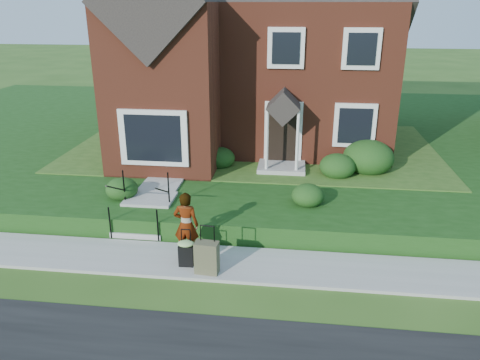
% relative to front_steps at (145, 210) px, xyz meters
% --- Properties ---
extents(ground, '(120.00, 120.00, 0.00)m').
position_rel_front_steps_xyz_m(ground, '(2.50, -1.84, -0.47)').
color(ground, '#2D5119').
rests_on(ground, ground).
extents(sidewalk, '(60.00, 1.60, 0.08)m').
position_rel_front_steps_xyz_m(sidewalk, '(2.50, -1.84, -0.43)').
color(sidewalk, '#9E9B93').
rests_on(sidewalk, ground).
extents(terrace, '(44.00, 20.00, 0.60)m').
position_rel_front_steps_xyz_m(terrace, '(6.50, 9.06, -0.17)').
color(terrace, '#183E11').
rests_on(terrace, ground).
extents(walkway, '(1.20, 6.00, 0.06)m').
position_rel_front_steps_xyz_m(walkway, '(0.00, 3.16, 0.16)').
color(walkway, '#9E9B93').
rests_on(walkway, terrace).
extents(main_house, '(10.40, 10.20, 9.40)m').
position_rel_front_steps_xyz_m(main_house, '(2.29, 7.76, 4.79)').
color(main_house, brown).
rests_on(main_house, terrace).
extents(front_steps, '(1.40, 2.02, 1.50)m').
position_rel_front_steps_xyz_m(front_steps, '(0.00, 0.00, 0.00)').
color(front_steps, '#9E9B93').
rests_on(front_steps, ground).
extents(foundation_shrubs, '(9.78, 4.58, 1.19)m').
position_rel_front_steps_xyz_m(foundation_shrubs, '(3.44, 3.19, 0.62)').
color(foundation_shrubs, '#103811').
rests_on(foundation_shrubs, terrace).
extents(woman, '(0.63, 0.43, 1.70)m').
position_rel_front_steps_xyz_m(woman, '(1.59, -1.66, 0.45)').
color(woman, '#999999').
rests_on(woman, sidewalk).
extents(suitcase_black, '(0.40, 0.33, 0.94)m').
position_rel_front_steps_xyz_m(suitcase_black, '(1.67, -2.11, -0.03)').
color(suitcase_black, black).
rests_on(suitcase_black, sidewalk).
extents(suitcase_olive, '(0.57, 0.35, 1.17)m').
position_rel_front_steps_xyz_m(suitcase_olive, '(2.22, -2.35, -0.00)').
color(suitcase_olive, brown).
rests_on(suitcase_olive, sidewalk).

